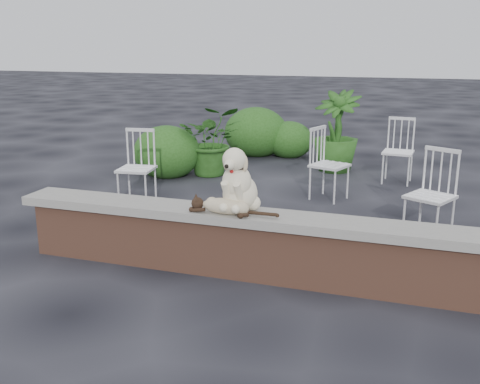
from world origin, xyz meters
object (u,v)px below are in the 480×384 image
(potted_plant_a, at_px, (212,140))
(potted_plant_b, at_px, (336,131))
(chair_e, at_px, (330,164))
(dog, at_px, (240,178))
(chair_b, at_px, (398,151))
(chair_d, at_px, (430,195))
(chair_a, at_px, (136,168))
(cat, at_px, (226,205))

(potted_plant_a, height_order, potted_plant_b, potted_plant_b)
(chair_e, bearing_deg, dog, -168.39)
(chair_b, relative_size, chair_d, 1.00)
(chair_a, height_order, chair_e, same)
(dog, bearing_deg, potted_plant_b, 92.70)
(cat, relative_size, chair_a, 0.99)
(dog, distance_m, chair_e, 2.69)
(chair_a, bearing_deg, potted_plant_a, 72.24)
(chair_b, relative_size, potted_plant_b, 0.73)
(chair_e, xyz_separation_m, potted_plant_b, (-0.18, 1.69, 0.17))
(potted_plant_a, bearing_deg, dog, -65.13)
(cat, height_order, potted_plant_b, potted_plant_b)
(cat, bearing_deg, potted_plant_b, 91.76)
(chair_b, relative_size, chair_e, 1.00)
(cat, relative_size, potted_plant_b, 0.72)
(chair_d, bearing_deg, cat, -109.47)
(cat, relative_size, chair_e, 0.99)
(potted_plant_b, bearing_deg, cat, -93.23)
(chair_d, bearing_deg, chair_a, -156.69)
(dog, bearing_deg, chair_d, 47.54)
(cat, height_order, chair_b, chair_b)
(chair_e, bearing_deg, potted_plant_b, 25.23)
(dog, bearing_deg, chair_a, 144.26)
(chair_a, height_order, chair_d, same)
(dog, relative_size, chair_b, 0.62)
(cat, xyz_separation_m, chair_a, (-1.85, 1.81, -0.19))
(potted_plant_a, bearing_deg, chair_e, -22.80)
(potted_plant_b, bearing_deg, chair_a, -128.19)
(chair_d, relative_size, potted_plant_a, 0.87)
(chair_d, height_order, potted_plant_a, potted_plant_a)
(dog, xyz_separation_m, potted_plant_b, (0.17, 4.33, -0.23))
(chair_d, xyz_separation_m, potted_plant_b, (-1.42, 2.87, 0.17))
(cat, xyz_separation_m, chair_d, (1.67, 1.61, -0.19))
(chair_e, distance_m, potted_plant_a, 2.12)
(dog, relative_size, chair_a, 0.62)
(potted_plant_a, relative_size, potted_plant_b, 0.84)
(chair_e, relative_size, potted_plant_b, 0.73)
(cat, distance_m, chair_d, 2.33)
(dog, bearing_deg, chair_e, 87.40)
(potted_plant_a, xyz_separation_m, potted_plant_b, (1.78, 0.87, 0.10))
(cat, bearing_deg, chair_a, 140.58)
(cat, xyz_separation_m, potted_plant_a, (-1.52, 3.61, -0.12))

